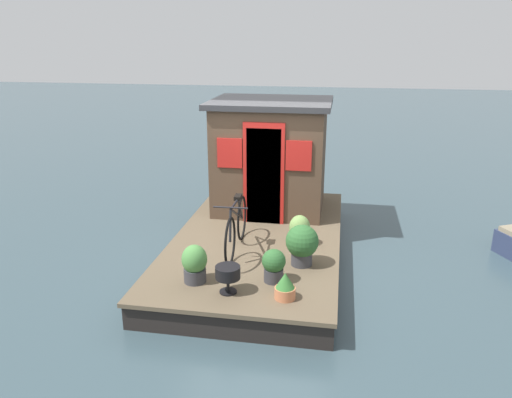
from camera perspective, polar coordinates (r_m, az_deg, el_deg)
name	(u,v)px	position (r m, az deg, el deg)	size (l,w,h in m)	color
ground_plane	(258,257)	(8.47, 0.23, -6.70)	(60.00, 60.00, 0.00)	#384C54
houseboat_deck	(258,246)	(8.38, 0.23, -5.43)	(5.04, 2.72, 0.40)	brown
houseboat_cabin	(271,155)	(9.31, 1.70, 5.10)	(1.84, 2.19, 2.07)	#4C3828
bicycle	(236,227)	(7.55, -2.29, -3.25)	(1.72, 0.50, 0.87)	black
potted_plant_ivy	(274,265)	(6.71, 2.06, -7.61)	(0.32, 0.32, 0.46)	#38383D
potted_plant_thyme	(285,286)	(6.33, 3.38, -10.04)	(0.27, 0.27, 0.36)	#C6754C
potted_plant_sage	(195,263)	(6.73, -7.12, -7.41)	(0.34, 0.34, 0.53)	#38383D
potted_plant_fern	(300,229)	(7.88, 5.06, -3.53)	(0.34, 0.34, 0.49)	#C6754C
potted_plant_lavender	(302,244)	(7.16, 5.34, -5.16)	(0.48, 0.48, 0.61)	#38383D
charcoal_grill	(228,274)	(6.42, -3.28, -8.60)	(0.33, 0.33, 0.37)	black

